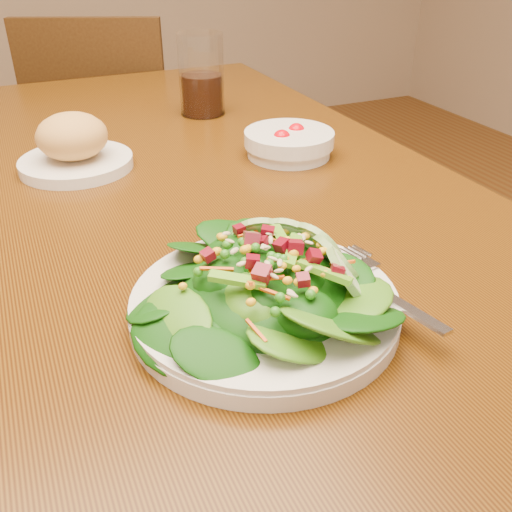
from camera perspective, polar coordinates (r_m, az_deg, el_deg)
name	(u,v)px	position (r m, az deg, el deg)	size (l,w,h in m)	color
ground_plane	(180,504)	(1.35, -7.61, -23.41)	(5.00, 5.00, 0.00)	brown
dining_table	(152,243)	(0.91, -10.36, 1.32)	(0.90, 1.40, 0.75)	#513009
chair_far	(113,156)	(1.82, -14.07, 9.70)	(0.53, 0.53, 0.88)	#36220C
salad_plate	(273,289)	(0.56, 1.73, -3.29)	(0.27, 0.26, 0.08)	silver
bread_plate	(74,147)	(0.94, -17.77, 10.38)	(0.17, 0.17, 0.09)	silver
tomato_bowl	(289,143)	(0.96, 3.31, 11.22)	(0.15, 0.15, 0.05)	silver
drinking_glass	(202,80)	(1.17, -5.46, 17.08)	(0.09, 0.09, 0.15)	silver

